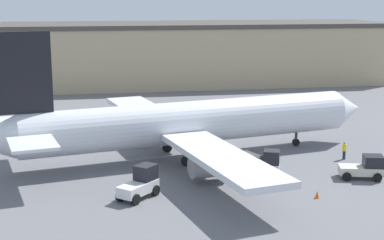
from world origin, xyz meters
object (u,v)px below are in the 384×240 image
object	(u,v)px
baggage_tug	(141,183)
safety_cone_near	(317,195)
airplane	(182,123)
belt_loader_truck	(264,165)
ground_crew_worker	(344,150)
pushback_tug	(365,168)

from	to	relation	value
baggage_tug	safety_cone_near	bearing A→B (deg)	-57.75
airplane	belt_loader_truck	world-z (taller)	airplane
airplane	ground_crew_worker	xyz separation A→B (m)	(14.52, -2.98, -2.39)
pushback_tug	airplane	bearing A→B (deg)	163.25
airplane	safety_cone_near	world-z (taller)	airplane
pushback_tug	baggage_tug	bearing A→B (deg)	-160.35
ground_crew_worker	belt_loader_truck	distance (m)	9.65
pushback_tug	safety_cone_near	size ratio (longest dim) A/B	6.83
baggage_tug	belt_loader_truck	distance (m)	10.87
safety_cone_near	airplane	bearing A→B (deg)	123.04
belt_loader_truck	safety_cone_near	size ratio (longest dim) A/B	5.97
belt_loader_truck	safety_cone_near	world-z (taller)	belt_loader_truck
ground_crew_worker	pushback_tug	bearing A→B (deg)	-145.59
baggage_tug	pushback_tug	distance (m)	18.50
belt_loader_truck	ground_crew_worker	bearing A→B (deg)	45.08
belt_loader_truck	baggage_tug	bearing A→B (deg)	-142.74
baggage_tug	safety_cone_near	distance (m)	13.10
belt_loader_truck	pushback_tug	bearing A→B (deg)	8.92
baggage_tug	pushback_tug	world-z (taller)	baggage_tug
airplane	ground_crew_worker	distance (m)	15.02
safety_cone_near	baggage_tug	bearing A→B (deg)	169.01
pushback_tug	safety_cone_near	xyz separation A→B (m)	(-5.61, -3.86, -0.64)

